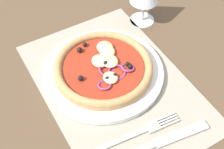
% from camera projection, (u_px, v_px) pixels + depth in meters
% --- Properties ---
extents(ground_plane, '(1.90, 1.40, 0.02)m').
position_uv_depth(ground_plane, '(115.00, 89.00, 0.73)').
color(ground_plane, brown).
extents(placemat, '(0.45, 0.30, 0.00)m').
position_uv_depth(placemat, '(115.00, 85.00, 0.72)').
color(placemat, '#A39984').
rests_on(placemat, ground_plane).
extents(plate, '(0.27, 0.27, 0.01)m').
position_uv_depth(plate, '(103.00, 72.00, 0.74)').
color(plate, white).
rests_on(plate, placemat).
extents(pizza, '(0.22, 0.22, 0.03)m').
position_uv_depth(pizza, '(104.00, 67.00, 0.72)').
color(pizza, tan).
rests_on(pizza, plate).
extents(fork, '(0.03, 0.18, 0.00)m').
position_uv_depth(fork, '(143.00, 131.00, 0.64)').
color(fork, silver).
rests_on(fork, placemat).
extents(knife, '(0.04, 0.20, 0.01)m').
position_uv_depth(knife, '(164.00, 141.00, 0.63)').
color(knife, silver).
rests_on(knife, placemat).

